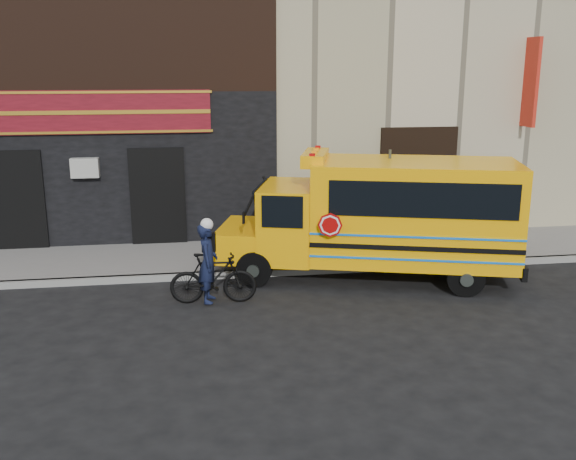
# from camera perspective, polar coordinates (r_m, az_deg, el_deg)

# --- Properties ---
(ground) EXTENTS (120.00, 120.00, 0.00)m
(ground) POSITION_cam_1_polar(r_m,az_deg,el_deg) (12.82, 2.25, -7.59)
(ground) COLOR black
(ground) RESTS_ON ground
(curb) EXTENTS (40.00, 0.20, 0.15)m
(curb) POSITION_cam_1_polar(r_m,az_deg,el_deg) (15.20, 0.43, -3.70)
(curb) COLOR gray
(curb) RESTS_ON ground
(sidewalk) EXTENTS (40.00, 3.00, 0.15)m
(sidewalk) POSITION_cam_1_polar(r_m,az_deg,el_deg) (16.61, -0.37, -2.11)
(sidewalk) COLOR slate
(sidewalk) RESTS_ON ground
(building) EXTENTS (20.00, 10.70, 12.00)m
(building) POSITION_cam_1_polar(r_m,az_deg,el_deg) (22.27, -2.95, 17.81)
(building) COLOR #BCAF8D
(building) RESTS_ON sidewalk
(school_bus) EXTENTS (7.22, 3.96, 2.92)m
(school_bus) POSITION_cam_1_polar(r_m,az_deg,el_deg) (14.73, 8.50, 1.34)
(school_bus) COLOR black
(school_bus) RESTS_ON ground
(sign_pole) EXTENTS (0.09, 0.25, 2.95)m
(sign_pole) POSITION_cam_1_polar(r_m,az_deg,el_deg) (15.08, 8.88, 2.11)
(sign_pole) COLOR #414943
(sign_pole) RESTS_ON ground
(bicycle) EXTENTS (1.83, 0.64, 1.08)m
(bicycle) POSITION_cam_1_polar(r_m,az_deg,el_deg) (13.37, -6.67, -4.27)
(bicycle) COLOR black
(bicycle) RESTS_ON ground
(cyclist) EXTENTS (0.49, 0.66, 1.66)m
(cyclist) POSITION_cam_1_polar(r_m,az_deg,el_deg) (13.26, -7.12, -3.12)
(cyclist) COLOR black
(cyclist) RESTS_ON ground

